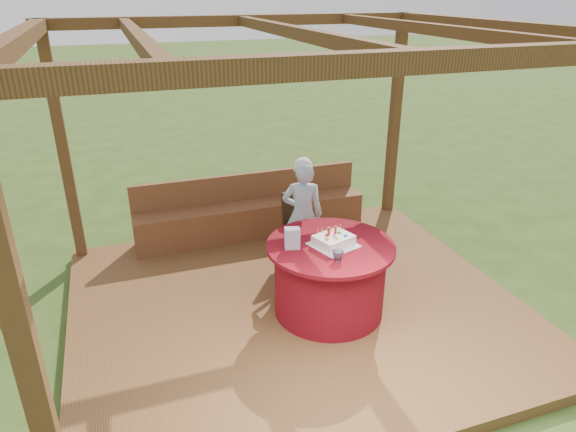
# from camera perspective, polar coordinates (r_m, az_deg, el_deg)

# --- Properties ---
(ground) EXTENTS (60.00, 60.00, 0.00)m
(ground) POSITION_cam_1_polar(r_m,az_deg,el_deg) (5.51, 0.87, -10.56)
(ground) COLOR #2E4818
(ground) RESTS_ON ground
(deck) EXTENTS (4.50, 4.00, 0.12)m
(deck) POSITION_cam_1_polar(r_m,az_deg,el_deg) (5.47, 0.88, -10.05)
(deck) COLOR brown
(deck) RESTS_ON ground
(pergola) EXTENTS (4.50, 4.00, 2.72)m
(pergola) POSITION_cam_1_polar(r_m,az_deg,el_deg) (4.59, 1.07, 15.02)
(pergola) COLOR brown
(pergola) RESTS_ON deck
(bench) EXTENTS (3.00, 0.42, 0.80)m
(bench) POSITION_cam_1_polar(r_m,az_deg,el_deg) (6.75, -4.11, 0.03)
(bench) COLOR brown
(bench) RESTS_ON deck
(table) EXTENTS (1.25, 1.25, 0.75)m
(table) POSITION_cam_1_polar(r_m,az_deg,el_deg) (5.13, 4.62, -6.83)
(table) COLOR maroon
(table) RESTS_ON deck
(chair) EXTENTS (0.48, 0.48, 0.84)m
(chair) POSITION_cam_1_polar(r_m,az_deg,el_deg) (6.10, 1.39, -0.75)
(chair) COLOR #341F10
(chair) RESTS_ON deck
(elderly_woman) EXTENTS (0.54, 0.44, 1.32)m
(elderly_woman) POSITION_cam_1_polar(r_m,az_deg,el_deg) (5.84, 1.63, 0.38)
(elderly_woman) COLOR #8CACD0
(elderly_woman) RESTS_ON deck
(birthday_cake) EXTENTS (0.49, 0.49, 0.18)m
(birthday_cake) POSITION_cam_1_polar(r_m,az_deg,el_deg) (4.91, 5.09, -2.70)
(birthday_cake) COLOR white
(birthday_cake) RESTS_ON table
(gift_bag) EXTENTS (0.16, 0.12, 0.20)m
(gift_bag) POSITION_cam_1_polar(r_m,az_deg,el_deg) (4.82, 0.48, -2.48)
(gift_bag) COLOR #CB83B5
(gift_bag) RESTS_ON table
(drinking_glass) EXTENTS (0.14, 0.14, 0.10)m
(drinking_glass) POSITION_cam_1_polar(r_m,az_deg,el_deg) (4.65, 5.57, -4.43)
(drinking_glass) COLOR silver
(drinking_glass) RESTS_ON table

